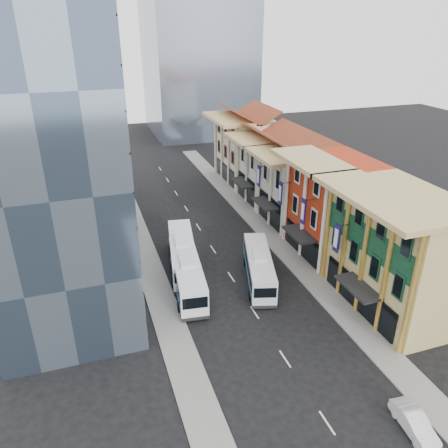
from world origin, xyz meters
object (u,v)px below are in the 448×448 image
object	(u,v)px
bus_left_far	(182,253)
shophouse_tan	(400,252)
office_tower	(52,154)
sedan_right	(414,423)
bus_right	(259,267)
bus_left_near	(187,273)

from	to	relation	value
bus_left_far	shophouse_tan	bearing A→B (deg)	-26.75
shophouse_tan	office_tower	world-z (taller)	office_tower
office_tower	sedan_right	distance (m)	38.32
bus_left_far	bus_right	xyz separation A→B (m)	(7.37, -5.58, -0.14)
shophouse_tan	sedan_right	xyz separation A→B (m)	(-8.50, -13.53, -5.29)
bus_left_near	bus_right	size ratio (longest dim) A/B	1.08
office_tower	bus_right	bearing A→B (deg)	-16.14
bus_right	sedan_right	xyz separation A→B (m)	(2.84, -21.84, -1.08)
shophouse_tan	bus_left_near	bearing A→B (deg)	154.33
bus_left_far	office_tower	bearing A→B (deg)	-170.65
office_tower	sedan_right	xyz separation A→B (m)	(22.50, -27.53, -14.29)
bus_left_near	bus_left_far	distance (m)	4.65
office_tower	bus_left_near	distance (m)	18.16
bus_left_far	bus_right	world-z (taller)	bus_left_far
shophouse_tan	sedan_right	size ratio (longest dim) A/B	3.23
bus_left_far	sedan_right	size ratio (longest dim) A/B	2.79
bus_left_far	sedan_right	xyz separation A→B (m)	(10.21, -27.42, -1.22)
bus_right	shophouse_tan	bearing A→B (deg)	-19.69
office_tower	bus_left_near	size ratio (longest dim) A/B	2.48
bus_left_near	bus_right	distance (m)	8.02
sedan_right	shophouse_tan	bearing A→B (deg)	63.07
bus_right	bus_left_far	bearing A→B (deg)	159.41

